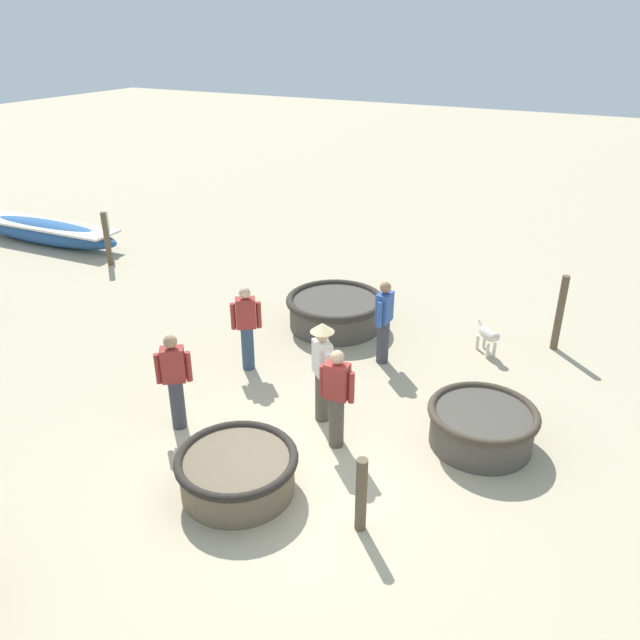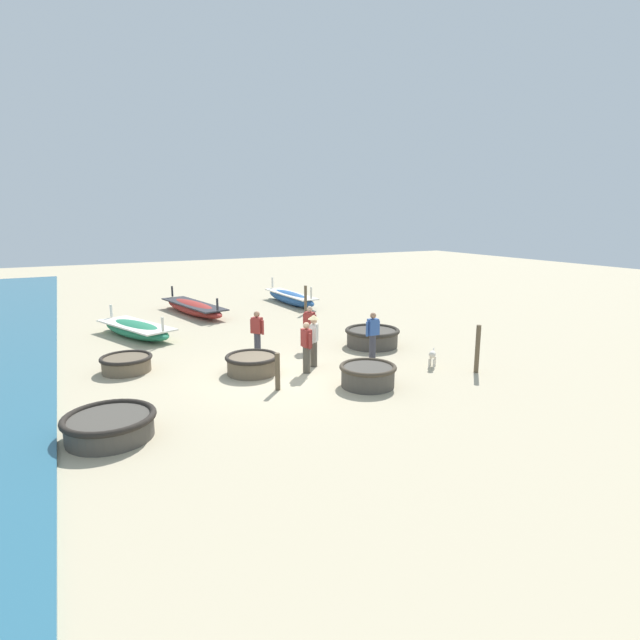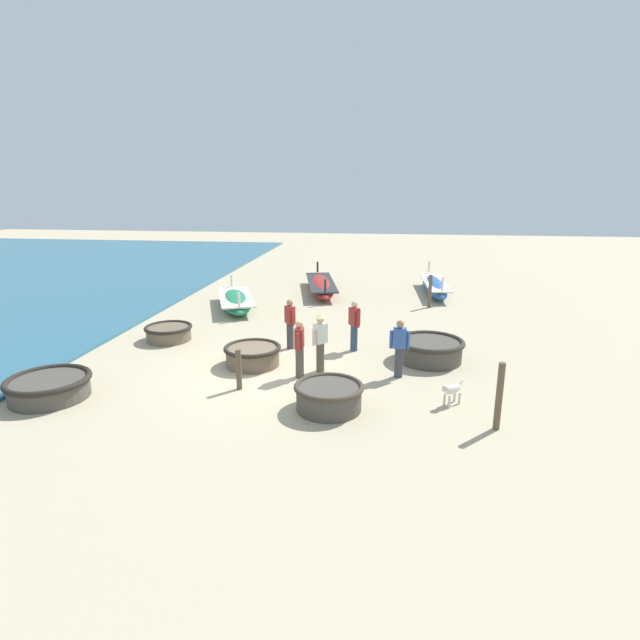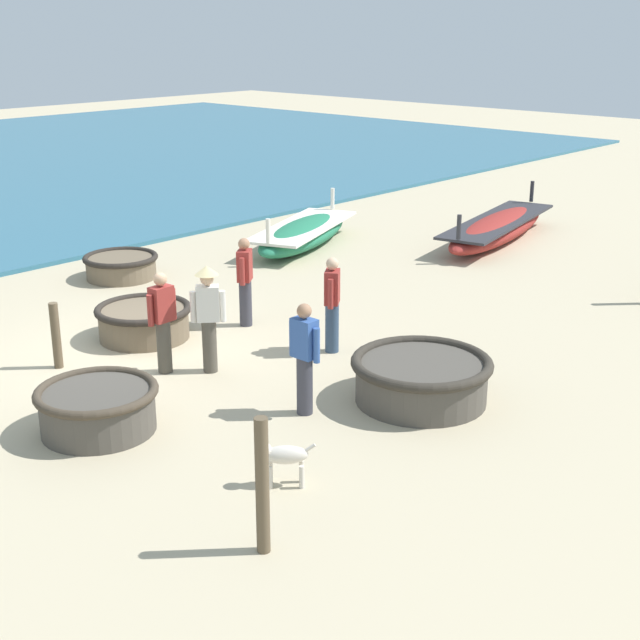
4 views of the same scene
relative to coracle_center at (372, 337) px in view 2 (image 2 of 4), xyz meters
name	(u,v)px [view 2 (image 2 of 4)]	position (x,y,z in m)	size (l,w,h in m)	color
ground_plane	(277,375)	(-4.42, -1.59, -0.35)	(80.00, 80.00, 0.00)	#BCAD8C
coracle_center	(372,337)	(0.00, 0.00, 0.00)	(1.99, 1.99, 0.65)	#4C473F
coracle_front_right	(368,375)	(-2.52, -3.63, -0.02)	(1.60, 1.60, 0.61)	#4C473F
coracle_far_right	(252,363)	(-5.00, -1.04, -0.04)	(1.62, 1.62, 0.57)	brown
coracle_upturned	(126,363)	(-8.35, 0.88, -0.08)	(1.54, 1.54, 0.50)	brown
coracle_beside_post	(110,425)	(-9.23, -3.90, -0.05)	(1.95, 1.95, 0.55)	#4C473F
long_boat_white_hull	(290,298)	(0.94, 9.44, 0.00)	(1.16, 5.03, 1.20)	#285693
long_boat_blue_hull	(194,308)	(-4.37, 9.00, -0.03)	(2.21, 5.50, 1.09)	maroon
long_boat_green_hull	(136,329)	(-7.47, 5.43, -0.04)	(2.71, 4.43, 1.06)	#237551
fisherman_standing_right	(310,326)	(-2.24, 0.62, 0.48)	(0.38, 0.45, 1.57)	#2D425B
fisherman_crouching	(257,333)	(-4.22, 0.57, 0.48)	(0.38, 0.45, 1.57)	#383842
fisherman_by_coracle	(373,334)	(-0.91, -1.41, 0.48)	(0.53, 0.22, 1.57)	#383842
fisherman_with_hat	(314,337)	(-3.03, -1.28, 0.60)	(0.39, 0.42, 1.67)	#4C473D
fisherman_standing_left	(306,346)	(-3.52, -1.76, 0.48)	(0.23, 0.53, 1.57)	#4C473D
dog	(432,355)	(0.27, -3.03, 0.02)	(0.53, 0.52, 0.55)	beige
mooring_post_shoreline	(277,372)	(-4.88, -2.76, 0.17)	(0.14, 0.14, 1.04)	brown
mooring_post_mid_beach	(477,349)	(1.08, -4.11, 0.39)	(0.14, 0.14, 1.48)	brown
mooring_post_inland	(306,300)	(0.50, 6.65, 0.33)	(0.14, 0.14, 1.37)	brown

